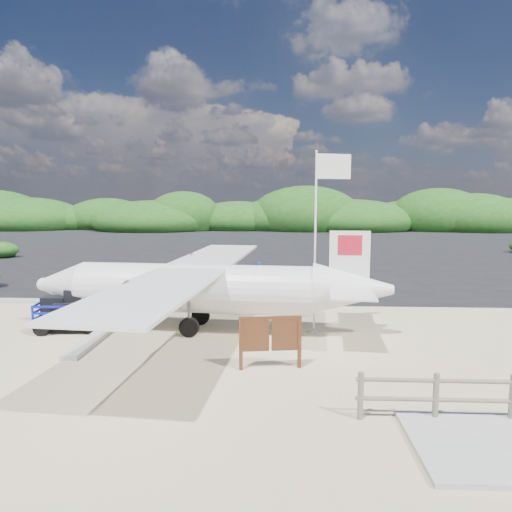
% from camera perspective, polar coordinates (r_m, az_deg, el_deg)
% --- Properties ---
extents(ground, '(160.00, 160.00, 0.00)m').
position_cam_1_polar(ground, '(14.67, -2.51, -10.63)').
color(ground, beige).
extents(asphalt_apron, '(90.00, 50.00, 0.04)m').
position_cam_1_polar(asphalt_apron, '(44.16, 1.05, 1.26)').
color(asphalt_apron, '#B2B2B2').
rests_on(asphalt_apron, ground).
extents(walkway_pad, '(3.50, 2.50, 0.10)m').
position_cam_1_polar(walkway_pad, '(10.01, 29.16, -20.31)').
color(walkway_pad, '#B2B2B2').
rests_on(walkway_pad, ground).
extents(vegetation_band, '(124.00, 8.00, 4.40)m').
position_cam_1_polar(vegetation_band, '(69.07, 1.68, 3.35)').
color(vegetation_band, '#B2B2B2').
rests_on(vegetation_band, ground).
extents(fence, '(6.40, 2.00, 1.10)m').
position_cam_1_polar(fence, '(11.02, 29.20, -17.72)').
color(fence, '#B2B2B2').
rests_on(fence, ground).
extents(baggage_cart, '(2.58, 1.64, 1.22)m').
position_cam_1_polar(baggage_cart, '(16.94, -21.81, -8.70)').
color(baggage_cart, '#0C16B4').
rests_on(baggage_cart, ground).
extents(flagpole, '(1.30, 0.82, 6.04)m').
position_cam_1_polar(flagpole, '(15.75, 7.23, -9.43)').
color(flagpole, white).
rests_on(flagpole, ground).
extents(signboard, '(1.77, 0.41, 1.45)m').
position_cam_1_polar(signboard, '(12.46, 1.79, -13.89)').
color(signboard, '#502D16').
rests_on(signboard, ground).
extents(crew_a, '(0.81, 0.64, 1.94)m').
position_cam_1_polar(crew_a, '(19.02, 0.21, -3.51)').
color(crew_a, '#132249').
rests_on(crew_a, ground).
extents(crew_b, '(1.09, 0.94, 1.92)m').
position_cam_1_polar(crew_b, '(18.44, -2.96, -3.88)').
color(crew_b, '#132249').
rests_on(crew_b, ground).
extents(aircraft_large, '(15.89, 15.89, 4.40)m').
position_cam_1_polar(aircraft_large, '(34.29, 22.34, -0.95)').
color(aircraft_large, '#B2B2B2').
rests_on(aircraft_large, ground).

